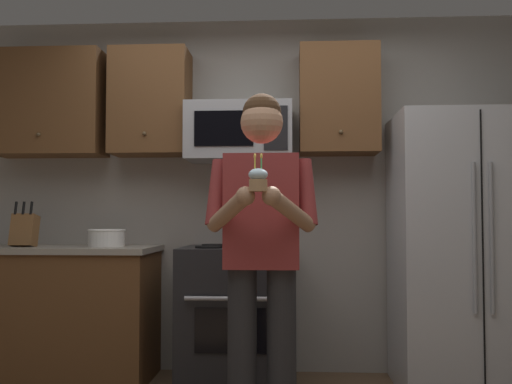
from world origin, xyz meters
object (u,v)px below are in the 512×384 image
oven_range (238,315)px  person (262,242)px  knife_block (24,230)px  refrigerator (465,251)px  bowl_large_white (107,237)px  microwave (240,133)px  cupcake (258,179)px

oven_range → person: 1.13m
oven_range → knife_block: 1.59m
refrigerator → bowl_large_white: size_ratio=6.98×
knife_block → person: bearing=-29.4°
knife_block → person: size_ratio=0.18×
oven_range → microwave: 1.26m
microwave → bowl_large_white: microwave is taller
bowl_large_white → person: (1.13, -1.00, 0.01)m
knife_block → cupcake: bearing=-37.1°
microwave → person: size_ratio=0.42×
person → oven_range: bearing=102.1°
cupcake → bowl_large_white: bearing=130.3°
cupcake → knife_block: bearing=142.9°
microwave → knife_block: 1.64m
oven_range → knife_block: size_ratio=2.91×
oven_range → cupcake: (0.21, -1.31, 0.83)m
oven_range → microwave: microwave is taller
knife_block → cupcake: 2.13m
refrigerator → cupcake: (-1.29, -1.27, 0.39)m
oven_range → bowl_large_white: size_ratio=3.61×
bowl_large_white → cupcake: (1.13, -1.33, 0.31)m
bowl_large_white → cupcake: 1.77m
refrigerator → knife_block: bearing=179.8°
person → cupcake: 0.44m
knife_block → bowl_large_white: bearing=5.1°
knife_block → bowl_large_white: size_ratio=1.24×
oven_range → refrigerator: bearing=-1.5°
oven_range → bowl_large_white: (-0.92, 0.02, 0.52)m
microwave → cupcake: bearing=-81.7°
bowl_large_white → oven_range: bearing=-1.3°
bowl_large_white → person: 1.51m
oven_range → cupcake: 1.56m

